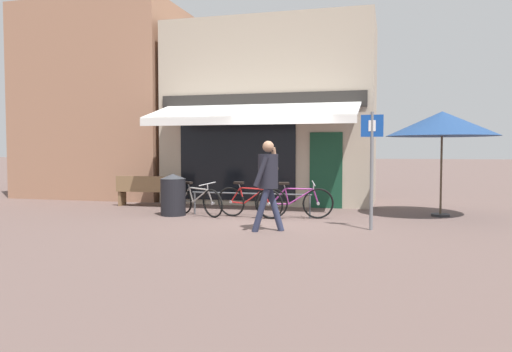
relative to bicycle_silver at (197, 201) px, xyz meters
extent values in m
plane|color=brown|center=(1.96, -0.47, -0.37)|extent=(160.00, 160.00, 0.00)
cube|color=tan|center=(0.96, 3.93, 2.37)|extent=(6.30, 3.00, 5.48)
cube|color=black|center=(0.27, 2.41, 0.88)|extent=(3.47, 0.04, 2.20)
cube|color=#143D28|center=(2.85, 2.41, 0.68)|extent=(0.90, 0.04, 2.10)
cube|color=#282623|center=(0.96, 2.41, 2.63)|extent=(5.99, 0.06, 0.44)
cube|color=white|center=(0.96, 1.55, 2.30)|extent=(5.67, 1.77, 0.50)
cube|color=white|center=(0.96, 0.67, 1.98)|extent=(5.67, 0.03, 0.20)
cube|color=#9E7056|center=(-5.05, 4.43, 2.85)|extent=(5.32, 4.00, 6.44)
cylinder|color=#47494F|center=(1.28, 0.28, 0.18)|extent=(3.02, 0.04, 0.04)
cylinder|color=#47494F|center=(-0.17, 0.28, -0.10)|extent=(0.04, 0.04, 0.55)
cylinder|color=#47494F|center=(2.74, 0.28, -0.10)|extent=(0.04, 0.04, 0.55)
torus|color=black|center=(0.50, -0.26, -0.03)|extent=(0.67, 0.44, 0.69)
cylinder|color=#9E9EA3|center=(0.50, -0.26, -0.03)|extent=(0.09, 0.09, 0.08)
torus|color=black|center=(-0.49, 0.26, -0.03)|extent=(0.67, 0.44, 0.69)
cylinder|color=#9E9EA3|center=(-0.49, 0.26, -0.03)|extent=(0.09, 0.09, 0.08)
cylinder|color=#BCB7B2|center=(0.12, -0.08, 0.12)|extent=(0.55, 0.36, 0.37)
cylinder|color=#BCB7B2|center=(0.07, -0.08, 0.30)|extent=(0.62, 0.35, 0.05)
cylinder|color=#BCB7B2|center=(-0.19, 0.08, 0.13)|extent=(0.13, 0.04, 0.36)
cylinder|color=#BCB7B2|center=(-0.31, 0.17, -0.04)|extent=(0.36, 0.21, 0.05)
cylinder|color=#BCB7B2|center=(-0.36, 0.17, 0.14)|extent=(0.29, 0.22, 0.36)
cylinder|color=#BCB7B2|center=(0.44, -0.25, 0.13)|extent=(0.16, 0.06, 0.33)
cylinder|color=#9E9EA3|center=(-0.25, 0.08, 0.36)|extent=(0.06, 0.03, 0.11)
cube|color=black|center=(-0.27, 0.08, 0.43)|extent=(0.26, 0.21, 0.06)
cylinder|color=#9E9EA3|center=(0.37, -0.25, 0.36)|extent=(0.04, 0.05, 0.14)
cylinder|color=#9E9EA3|center=(0.37, -0.25, 0.43)|extent=(0.26, 0.47, 0.09)
torus|color=black|center=(1.85, -0.14, -0.01)|extent=(0.74, 0.28, 0.73)
cylinder|color=#9E9EA3|center=(1.85, -0.14, -0.01)|extent=(0.08, 0.08, 0.08)
torus|color=black|center=(0.86, 0.04, -0.01)|extent=(0.74, 0.28, 0.73)
cylinder|color=#9E9EA3|center=(0.86, 0.04, -0.01)|extent=(0.08, 0.08, 0.08)
cylinder|color=#B21E1E|center=(1.47, -0.09, 0.15)|extent=(0.55, 0.19, 0.38)
cylinder|color=#B21E1E|center=(1.43, -0.11, 0.33)|extent=(0.61, 0.14, 0.05)
cylinder|color=#B21E1E|center=(1.17, -0.04, 0.16)|extent=(0.13, 0.08, 0.38)
cylinder|color=#B21E1E|center=(1.04, 0.01, -0.02)|extent=(0.35, 0.10, 0.05)
cylinder|color=#B21E1E|center=(0.99, -0.01, 0.17)|extent=(0.30, 0.14, 0.38)
cylinder|color=#B21E1E|center=(1.79, -0.15, 0.16)|extent=(0.16, 0.07, 0.35)
cylinder|color=#9E9EA3|center=(1.11, -0.06, 0.39)|extent=(0.06, 0.04, 0.11)
cube|color=black|center=(1.09, -0.07, 0.46)|extent=(0.26, 0.15, 0.06)
cylinder|color=#9E9EA3|center=(1.73, -0.18, 0.39)|extent=(0.03, 0.05, 0.14)
cylinder|color=#9E9EA3|center=(1.73, -0.19, 0.46)|extent=(0.12, 0.51, 0.10)
torus|color=black|center=(2.95, 0.19, -0.01)|extent=(0.75, 0.35, 0.73)
cylinder|color=#9E9EA3|center=(2.95, 0.19, -0.01)|extent=(0.09, 0.09, 0.08)
torus|color=black|center=(1.92, -0.10, -0.01)|extent=(0.75, 0.35, 0.73)
cylinder|color=#9E9EA3|center=(1.92, -0.10, -0.01)|extent=(0.09, 0.09, 0.08)
cylinder|color=#892D7A|center=(2.57, 0.05, 0.15)|extent=(0.59, 0.14, 0.39)
cylinder|color=#892D7A|center=(2.54, 0.02, 0.34)|extent=(0.64, 0.21, 0.05)
cylinder|color=#892D7A|center=(2.25, -0.03, 0.16)|extent=(0.11, 0.12, 0.38)
cylinder|color=#892D7A|center=(2.10, -0.05, -0.02)|extent=(0.37, 0.14, 0.05)
cylinder|color=#892D7A|center=(2.07, -0.09, 0.17)|extent=(0.33, 0.06, 0.38)
cylinder|color=#892D7A|center=(2.90, 0.15, 0.16)|extent=(0.15, 0.13, 0.35)
cylinder|color=#9E9EA3|center=(2.21, -0.08, 0.40)|extent=(0.06, 0.06, 0.11)
cube|color=black|center=(2.20, -0.10, 0.47)|extent=(0.26, 0.17, 0.06)
cylinder|color=#9E9EA3|center=(2.86, 0.10, 0.40)|extent=(0.04, 0.05, 0.14)
cylinder|color=#9E9EA3|center=(2.86, 0.08, 0.47)|extent=(0.16, 0.51, 0.10)
cylinder|color=#282D47|center=(2.36, -1.72, 0.06)|extent=(0.38, 0.15, 0.89)
cylinder|color=#282D47|center=(2.12, -1.95, 0.06)|extent=(0.38, 0.15, 0.89)
cylinder|color=black|center=(2.24, -1.83, 0.82)|extent=(0.42, 0.42, 0.68)
sphere|color=#A87A5B|center=(2.24, -1.83, 1.31)|extent=(0.22, 0.22, 0.22)
cylinder|color=black|center=(2.15, -2.06, 0.82)|extent=(0.32, 0.20, 0.61)
cylinder|color=black|center=(2.28, -1.59, 0.98)|extent=(0.25, 0.22, 0.31)
cylinder|color=#A87A5B|center=(2.32, -1.60, 1.07)|extent=(0.16, 0.22, 0.46)
cube|color=black|center=(2.29, -1.65, 1.29)|extent=(0.02, 0.07, 0.14)
cylinder|color=black|center=(-0.58, -0.11, 0.08)|extent=(0.61, 0.61, 0.91)
cone|color=#33353A|center=(-0.58, -0.11, 0.60)|extent=(0.62, 0.62, 0.12)
cylinder|color=slate|center=(4.21, -1.13, 0.82)|extent=(0.07, 0.07, 2.38)
cube|color=#14429E|center=(4.21, -1.14, 1.72)|extent=(0.44, 0.02, 0.44)
cube|color=white|center=(4.21, -1.15, 1.72)|extent=(0.14, 0.01, 0.22)
cylinder|color=#4C3D2D|center=(5.76, 1.43, 0.87)|extent=(0.05, 0.05, 2.49)
cone|color=navy|center=(5.76, 1.43, 1.87)|extent=(2.65, 2.65, 0.60)
cylinder|color=#262628|center=(5.76, 1.43, -0.34)|extent=(0.44, 0.44, 0.06)
cube|color=brown|center=(-2.23, 1.58, 0.08)|extent=(1.62, 0.50, 0.06)
cube|color=brown|center=(-2.22, 1.39, 0.30)|extent=(1.60, 0.11, 0.40)
cube|color=brown|center=(-2.95, 1.55, -0.15)|extent=(0.09, 0.35, 0.45)
cube|color=brown|center=(-1.51, 1.61, -0.15)|extent=(0.09, 0.35, 0.45)
camera|label=1|loc=(4.55, -11.38, 1.25)|focal=35.00mm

